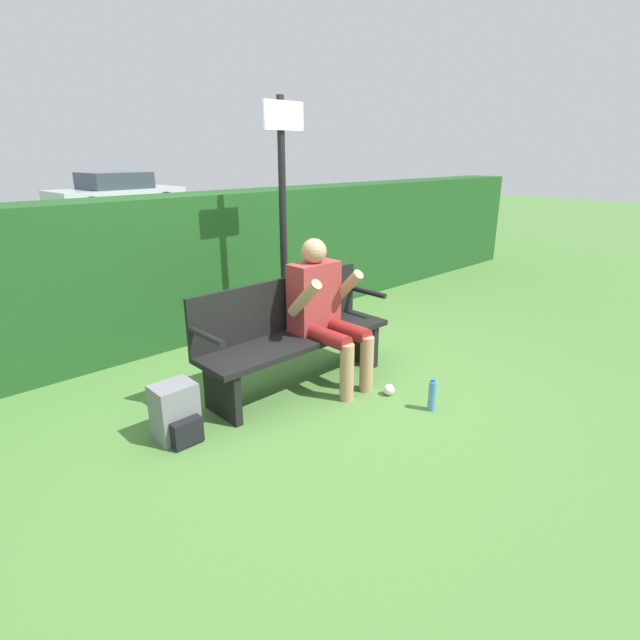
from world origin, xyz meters
The scene contains 9 objects.
ground_plane centered at (0.00, 0.00, 0.00)m, with size 40.00×40.00×0.00m, color #4C7A38.
hedge_back centered at (0.00, 1.74, 0.73)m, with size 12.00×0.58×1.46m.
park_bench centered at (0.00, 0.07, 0.45)m, with size 1.72×0.46×0.88m.
person_seated centered at (0.22, -0.06, 0.66)m, with size 0.56×0.66×1.20m.
backpack centered at (-1.13, -0.04, 0.19)m, with size 0.28×0.30×0.39m.
water_bottle centered at (0.45, -1.01, 0.12)m, with size 0.06×0.06×0.26m.
signpost centered at (0.58, 0.86, 1.36)m, with size 0.45×0.09×2.34m.
parked_car centered at (4.11, 13.52, 0.61)m, with size 4.08×2.16×1.26m.
litter_crumple centered at (0.41, -0.63, 0.05)m, with size 0.09×0.09×0.09m.
Camera 1 is at (-2.49, -2.86, 1.86)m, focal length 28.00 mm.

